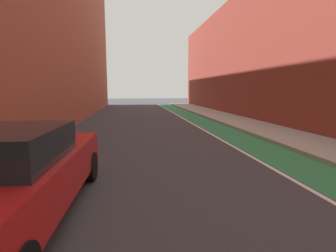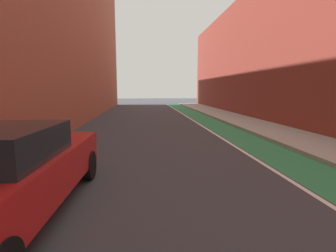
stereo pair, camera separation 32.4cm
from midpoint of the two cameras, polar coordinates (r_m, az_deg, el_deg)
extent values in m
plane|color=#38383D|center=(11.79, -0.41, -1.91)|extent=(97.04, 97.04, 0.00)
cube|color=#2D8451|center=(14.42, 12.34, -0.23)|extent=(1.60, 44.11, 0.00)
cube|color=white|center=(14.17, 8.87, -0.29)|extent=(0.12, 44.11, 0.00)
cube|color=#A8A59E|center=(15.19, 19.93, 0.15)|extent=(2.61, 44.11, 0.14)
cube|color=brown|center=(18.18, 25.28, 15.70)|extent=(2.40, 40.11, 9.35)
cube|color=red|center=(4.81, -31.41, -9.99)|extent=(2.09, 4.66, 0.70)
cylinder|color=black|center=(6.78, -30.89, -7.94)|extent=(0.24, 0.67, 0.66)
cylinder|color=black|center=(6.18, -16.13, -8.58)|extent=(0.24, 0.67, 0.66)
camera|label=1|loc=(0.16, -88.72, 0.19)|focal=26.87mm
camera|label=2|loc=(0.16, 91.28, -0.19)|focal=26.87mm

